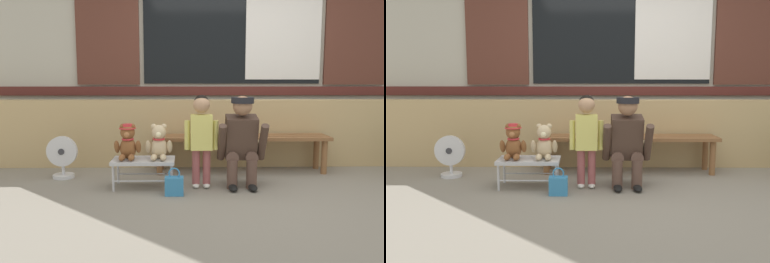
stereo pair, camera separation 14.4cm
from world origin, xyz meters
TOP-DOWN VIEW (x-y plane):
  - ground_plane at (0.00, 0.00)m, footprint 60.00×60.00m
  - brick_low_wall at (0.00, 1.43)m, footprint 7.61×0.25m
  - shop_facade at (0.00, 1.94)m, footprint 7.76×0.26m
  - wooden_bench_long at (0.02, 1.06)m, footprint 2.10×0.40m
  - small_display_bench at (-1.08, 0.39)m, footprint 0.64×0.36m
  - teddy_bear_with_hat at (-1.24, 0.39)m, footprint 0.28×0.27m
  - teddy_bear_plain at (-0.92, 0.39)m, footprint 0.28×0.26m
  - child_standing at (-0.48, 0.37)m, footprint 0.35×0.18m
  - adult_crouching at (-0.06, 0.40)m, footprint 0.50×0.49m
  - handbag_on_ground at (-0.76, 0.10)m, footprint 0.18×0.11m
  - floor_fan at (-2.03, 0.79)m, footprint 0.34×0.24m

SIDE VIEW (x-z plane):
  - ground_plane at x=0.00m, z-range 0.00..0.00m
  - handbag_on_ground at x=-0.76m, z-range -0.04..0.23m
  - floor_fan at x=-2.03m, z-range 0.00..0.48m
  - small_display_bench at x=-1.08m, z-range 0.12..0.42m
  - wooden_bench_long at x=0.02m, z-range 0.15..0.59m
  - brick_low_wall at x=0.00m, z-range 0.00..0.85m
  - teddy_bear_plain at x=-0.92m, z-range 0.28..0.65m
  - teddy_bear_with_hat at x=-1.24m, z-range 0.29..0.65m
  - adult_crouching at x=-0.06m, z-range 0.01..0.96m
  - child_standing at x=-0.48m, z-range 0.11..1.07m
  - shop_facade at x=0.00m, z-range 0.01..3.54m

